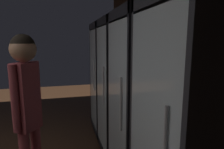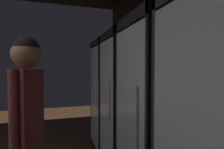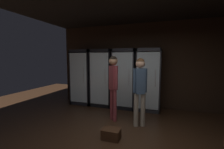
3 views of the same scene
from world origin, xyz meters
TOP-DOWN VIEW (x-y plane):
  - cooler_far_left at (-2.12, 2.73)m, footprint 0.73×0.62m
  - cooler_left at (-1.34, 2.73)m, footprint 0.73×0.62m
  - cooler_center at (-0.56, 2.73)m, footprint 0.73×0.62m
  - shopper_near at (-0.57, 1.55)m, footprint 0.27×0.24m

SIDE VIEW (x-z plane):
  - cooler_far_left at x=-2.12m, z-range -0.02..1.92m
  - cooler_center at x=-0.56m, z-range -0.02..1.92m
  - cooler_left at x=-1.34m, z-range -0.01..1.93m
  - shopper_near at x=-0.57m, z-range 0.26..1.96m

